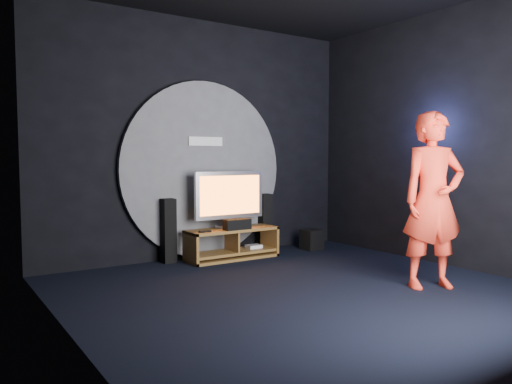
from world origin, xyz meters
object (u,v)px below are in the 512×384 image
tower_speaker_right (264,222)px  subwoofer (312,240)px  media_console (232,246)px  tv (230,197)px  tower_speaker_left (168,231)px  player (433,200)px

tower_speaker_right → subwoofer: bearing=-28.2°
media_console → subwoofer: (1.45, -0.06, -0.04)m
tv → tower_speaker_left: size_ratio=1.23×
tower_speaker_left → subwoofer: (2.34, -0.34, -0.29)m
subwoofer → player: size_ratio=0.16×
media_console → tower_speaker_left: bearing=162.6°
media_console → tv: bearing=96.1°
tower_speaker_left → player: player is taller
subwoofer → tv: bearing=174.9°
tower_speaker_right → player: (0.30, -2.94, 0.55)m
tv → player: player is taller
tower_speaker_left → player: size_ratio=0.45×
media_console → tv: size_ratio=1.24×
tower_speaker_left → media_console: bearing=-17.4°
media_console → player: size_ratio=0.69×
media_console → tower_speaker_left: 0.97m
tv → tower_speaker_right: tv is taller
tower_speaker_left → tower_speaker_right: bearing=0.7°
tv → player: (1.08, -2.71, 0.10)m
media_console → tower_speaker_right: tower_speaker_right is taller
tv → tower_speaker_left: tv is taller
tv → tower_speaker_left: 1.01m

